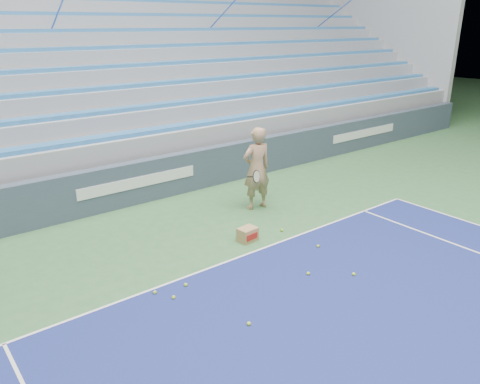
% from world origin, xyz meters
% --- Properties ---
extents(sponsor_barrier, '(30.00, 0.32, 1.10)m').
position_xyz_m(sponsor_barrier, '(0.00, 15.88, 0.55)').
color(sponsor_barrier, '#384555').
rests_on(sponsor_barrier, ground).
extents(bleachers, '(31.00, 9.15, 7.30)m').
position_xyz_m(bleachers, '(0.00, 21.60, 2.36)').
color(bleachers, '#95979E').
rests_on(bleachers, ground).
extents(tennis_player, '(1.01, 0.91, 2.06)m').
position_xyz_m(tennis_player, '(2.17, 13.72, 1.03)').
color(tennis_player, tan).
rests_on(tennis_player, ground).
extents(ball_box, '(0.42, 0.34, 0.29)m').
position_xyz_m(ball_box, '(0.81, 12.38, 0.15)').
color(ball_box, '#A78050').
rests_on(ball_box, ground).
extents(tennis_ball_0, '(0.07, 0.07, 0.07)m').
position_xyz_m(tennis_ball_0, '(1.71, 12.27, 0.03)').
color(tennis_ball_0, '#B3D72C').
rests_on(tennis_ball_0, ground).
extents(tennis_ball_1, '(0.07, 0.07, 0.07)m').
position_xyz_m(tennis_ball_1, '(-1.20, 11.62, 0.03)').
color(tennis_ball_1, '#B3D72C').
rests_on(tennis_ball_1, ground).
extents(tennis_ball_2, '(0.07, 0.07, 0.07)m').
position_xyz_m(tennis_ball_2, '(-1.75, 11.73, 0.03)').
color(tennis_ball_2, '#B3D72C').
rests_on(tennis_ball_2, ground).
extents(tennis_ball_3, '(0.07, 0.07, 0.07)m').
position_xyz_m(tennis_ball_3, '(1.42, 10.03, 0.03)').
color(tennis_ball_3, '#B3D72C').
rests_on(tennis_ball_3, ground).
extents(tennis_ball_4, '(0.07, 0.07, 0.07)m').
position_xyz_m(tennis_ball_4, '(0.78, 10.56, 0.03)').
color(tennis_ball_4, '#B3D72C').
rests_on(tennis_ball_4, ground).
extents(tennis_ball_5, '(0.07, 0.07, 0.07)m').
position_xyz_m(tennis_ball_5, '(1.76, 11.22, 0.03)').
color(tennis_ball_5, '#B3D72C').
rests_on(tennis_ball_5, ground).
extents(tennis_ball_6, '(0.07, 0.07, 0.07)m').
position_xyz_m(tennis_ball_6, '(-1.04, 10.05, 0.03)').
color(tennis_ball_6, '#B3D72C').
rests_on(tennis_ball_6, ground).
extents(tennis_ball_7, '(0.07, 0.07, 0.07)m').
position_xyz_m(tennis_ball_7, '(-1.58, 11.40, 0.03)').
color(tennis_ball_7, '#B3D72C').
rests_on(tennis_ball_7, ground).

